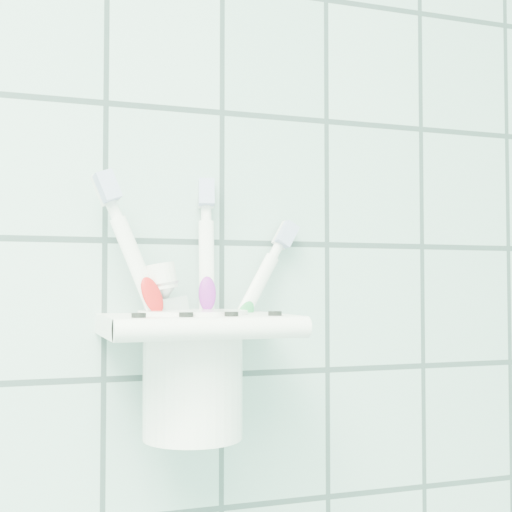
{
  "coord_description": "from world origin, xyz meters",
  "views": [
    {
      "loc": [
        0.51,
        0.63,
        1.32
      ],
      "look_at": [
        0.67,
        1.1,
        1.34
      ],
      "focal_mm": 50.0,
      "sensor_mm": 36.0,
      "label": 1
    }
  ],
  "objects": [
    {
      "name": "cup",
      "position": [
        0.64,
        1.16,
        1.26
      ],
      "size": [
        0.08,
        0.08,
        0.1
      ],
      "color": "white",
      "rests_on": "holder_bracket"
    },
    {
      "name": "toothbrush_orange",
      "position": [
        0.63,
        1.17,
        1.31
      ],
      "size": [
        0.09,
        0.04,
        0.18
      ],
      "rotation": [
        -0.11,
        0.56,
        0.07
      ],
      "color": "white",
      "rests_on": "cup"
    },
    {
      "name": "toothpaste_tube",
      "position": [
        0.63,
        1.16,
        1.29
      ],
      "size": [
        0.05,
        0.03,
        0.13
      ],
      "rotation": [
        -0.08,
        -0.16,
        0.11
      ],
      "color": "silver",
      "rests_on": "cup"
    },
    {
      "name": "toothbrush_pink",
      "position": [
        0.64,
        1.15,
        1.32
      ],
      "size": [
        0.08,
        0.03,
        0.2
      ],
      "rotation": [
        -0.2,
        -0.34,
        0.25
      ],
      "color": "white",
      "rests_on": "cup"
    },
    {
      "name": "holder_bracket",
      "position": [
        0.64,
        1.15,
        1.29
      ],
      "size": [
        0.14,
        0.11,
        0.04
      ],
      "color": "white",
      "rests_on": "wall_back"
    },
    {
      "name": "toothbrush_blue",
      "position": [
        0.65,
        1.17,
        1.32
      ],
      "size": [
        0.02,
        0.04,
        0.19
      ],
      "rotation": [
        -0.16,
        0.0,
        -0.2
      ],
      "color": "white",
      "rests_on": "cup"
    }
  ]
}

